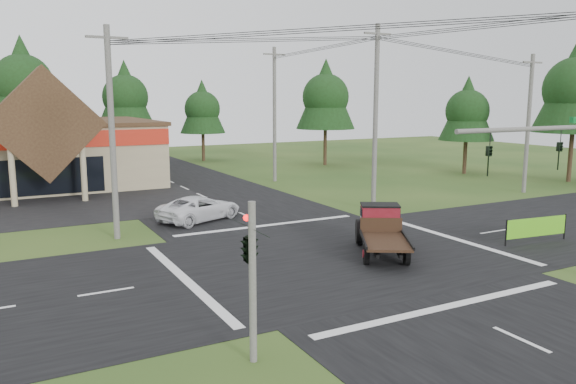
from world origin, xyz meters
TOP-DOWN VIEW (x-y plane):
  - ground at (0.00, 0.00)m, footprint 120.00×120.00m
  - road_ns at (0.00, 0.00)m, footprint 12.00×120.00m
  - road_ew at (0.00, 0.00)m, footprint 120.00×12.00m
  - traffic_signal_corner at (-7.50, -7.32)m, footprint 0.53×2.48m
  - utility_pole_nw at (-8.00, 8.00)m, footprint 2.00×0.30m
  - utility_pole_ne at (8.00, 8.00)m, footprint 2.00×0.30m
  - utility_pole_far at (22.00, 8.00)m, footprint 2.00×0.30m
  - utility_pole_n at (8.00, 22.00)m, footprint 2.00×0.30m
  - tree_row_c at (-10.00, 41.00)m, footprint 7.28×7.28m
  - tree_row_d at (0.00, 42.00)m, footprint 6.16×6.16m
  - tree_row_e at (8.00, 40.00)m, footprint 5.04×5.04m
  - tree_side_ne at (18.00, 30.00)m, footprint 6.16×6.16m
  - tree_side_e_near at (26.00, 18.00)m, footprint 5.04×5.04m
  - tree_side_e_far at (30.00, 10.00)m, footprint 6.72×6.72m
  - antique_flatbed_truck at (1.98, -0.75)m, footprint 4.37×5.53m
  - roadside_banner at (9.99, -2.56)m, footprint 3.82×0.54m
  - white_pickup at (-2.87, 10.13)m, footprint 5.70×4.26m

SIDE VIEW (x-z plane):
  - ground at x=0.00m, z-range 0.00..0.00m
  - road_ns at x=0.00m, z-range 0.00..0.02m
  - road_ew at x=0.00m, z-range 0.00..0.02m
  - roadside_banner at x=9.99m, z-range 0.00..1.31m
  - white_pickup at x=-2.87m, z-range 0.00..1.44m
  - antique_flatbed_truck at x=1.98m, z-range 0.00..2.19m
  - traffic_signal_corner at x=-7.50m, z-range 1.32..5.72m
  - utility_pole_far at x=22.00m, z-range 0.14..10.34m
  - utility_pole_nw at x=-8.00m, z-range 0.14..10.64m
  - utility_pole_n at x=8.00m, z-range 0.14..11.34m
  - utility_pole_ne at x=8.00m, z-range 0.14..11.64m
  - tree_row_e at x=8.00m, z-range 1.49..10.58m
  - tree_side_e_near at x=26.00m, z-range 1.49..10.58m
  - tree_row_d at x=0.00m, z-range 1.82..12.93m
  - tree_side_ne at x=18.00m, z-range 1.82..12.93m
  - tree_side_e_far at x=30.00m, z-range 1.99..14.11m
  - tree_row_c at x=-10.00m, z-range 2.16..15.29m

